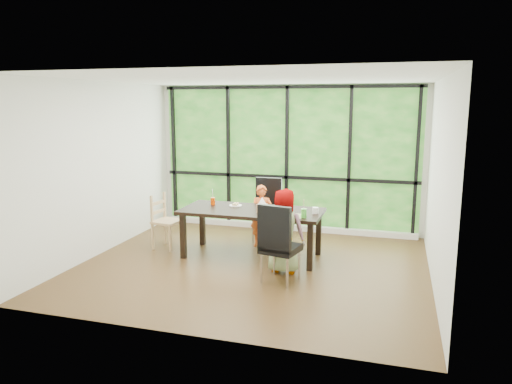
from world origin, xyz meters
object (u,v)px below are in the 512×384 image
Objects in this scene: chair_end_beech at (167,221)px; plate_near at (288,215)px; orange_cup at (213,201)px; white_mug at (315,210)px; dining_table at (252,233)px; child_toddler at (262,216)px; chair_interior_leather at (281,243)px; plate_far at (235,205)px; child_older at (284,231)px; tissue_box at (262,208)px; chair_window_leather at (266,210)px; green_cup at (304,213)px.

plate_near is (2.09, -0.27, 0.31)m from chair_end_beech.
orange_cup is 1.25× the size of white_mug.
child_toddler is (-0.00, 0.58, 0.14)m from dining_table.
dining_table is at bearing -83.77° from chair_end_beech.
chair_end_beech is at bearing -11.43° from chair_interior_leather.
chair_interior_leather reaches higher than plate_far.
child_older is 8.34× the size of tissue_box.
plate_far is at bearing -74.77° from chair_end_beech.
chair_interior_leather reaches higher than tissue_box.
child_older reaches higher than dining_table.
dining_table is 0.94m from chair_window_leather.
chair_end_beech is 2.47m from white_mug.
orange_cup is (-0.69, -0.75, 0.27)m from chair_window_leather.
chair_interior_leather is 0.90× the size of child_older.
chair_window_leather is at bearing 47.46° from orange_cup.
plate_near is 0.26m from green_cup.
dining_table is 2.10× the size of child_toddler.
tissue_box reaches higher than dining_table.
white_mug is 0.64× the size of tissue_box.
green_cup is at bearing -90.28° from chair_end_beech.
green_cup is 0.91× the size of tissue_box.
chair_interior_leather is 1.04× the size of child_toddler.
tissue_box is at bearing -18.22° from orange_cup.
tissue_box is (0.91, -0.30, 0.00)m from orange_cup.
chair_interior_leather is 11.66× the size of white_mug.
tissue_box reaches higher than plate_far.
child_toddler is 0.87m from orange_cup.
orange_cup is at bearing 166.22° from dining_table.
plate_far is 0.62m from tissue_box.
dining_table is at bearing 159.15° from plate_near.
chair_interior_leather is 1.02m from white_mug.
chair_end_beech reaches higher than orange_cup.
tissue_box is (0.22, -1.05, 0.27)m from chair_window_leather.
chair_interior_leather is 5.28× the size of plate_far.
white_mug is at bearing 69.32° from green_cup.
chair_window_leather is at bearing 85.70° from child_toddler.
child_older is 9.14× the size of green_cup.
child_toddler is (1.46, 0.54, 0.07)m from chair_end_beech.
plate_far is at bearing 2.03° from orange_cup.
child_toddler is at bearing -58.93° from child_older.
plate_near is (0.95, -0.42, 0.00)m from plate_far.
dining_table is 18.84× the size of orange_cup.
chair_end_beech is (-1.44, -0.89, -0.09)m from chair_window_leather.
plate_far is at bearing 158.34° from green_cup.
white_mug is 0.80m from tissue_box.
child_older reaches higher than plate_far.
white_mug is (0.12, 0.31, -0.02)m from green_cup.
child_older is at bearing -71.16° from chair_interior_leather.
chair_window_leather is at bearing 91.14° from dining_table.
chair_end_beech is 7.80× the size of orange_cup.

